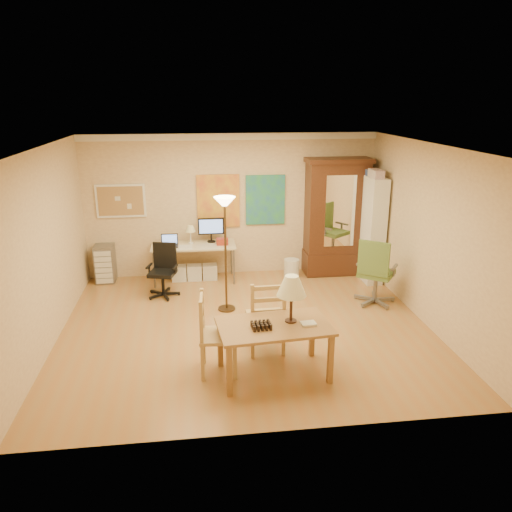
{
  "coord_description": "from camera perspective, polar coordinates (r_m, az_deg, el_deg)",
  "views": [
    {
      "loc": [
        -0.73,
        -6.84,
        3.35
      ],
      "look_at": [
        0.19,
        0.3,
        1.03
      ],
      "focal_mm": 35.0,
      "sensor_mm": 36.0,
      "label": 1
    }
  ],
  "objects": [
    {
      "name": "art_panel_right",
      "position": [
        9.6,
        1.08,
        6.43
      ],
      "size": [
        0.75,
        0.04,
        0.95
      ],
      "primitive_type": "cube",
      "color": "teal",
      "rests_on": "floor"
    },
    {
      "name": "torchiere_lamp",
      "position": [
        7.77,
        -3.57,
        4.07
      ],
      "size": [
        0.34,
        0.34,
        1.87
      ],
      "color": "#412F1A",
      "rests_on": "floor"
    },
    {
      "name": "crown_molding",
      "position": [
        9.36,
        -2.92,
        13.48
      ],
      "size": [
        5.5,
        0.08,
        0.12
      ],
      "primitive_type": "cube",
      "color": "white",
      "rests_on": "floor"
    },
    {
      "name": "wastebin",
      "position": [
        9.6,
        4.08,
        -1.45
      ],
      "size": [
        0.29,
        0.29,
        0.37
      ],
      "primitive_type": "cylinder",
      "color": "silver",
      "rests_on": "floor"
    },
    {
      "name": "corkboard",
      "position": [
        9.58,
        -15.2,
        6.1
      ],
      "size": [
        0.9,
        0.04,
        0.62
      ],
      "primitive_type": "cube",
      "color": "tan",
      "rests_on": "floor"
    },
    {
      "name": "armoire",
      "position": [
        9.77,
        9.07,
        3.58
      ],
      "size": [
        1.22,
        0.58,
        2.25
      ],
      "color": "#341E0E",
      "rests_on": "floor"
    },
    {
      "name": "office_chair_black",
      "position": [
        8.86,
        -10.52,
        -2.97
      ],
      "size": [
        0.57,
        0.57,
        0.92
      ],
      "color": "black",
      "rests_on": "floor"
    },
    {
      "name": "ladder_chair_left",
      "position": [
        6.32,
        -4.64,
        -9.11
      ],
      "size": [
        0.49,
        0.51,
        1.05
      ],
      "color": "tan",
      "rests_on": "floor"
    },
    {
      "name": "floor",
      "position": [
        7.65,
        -1.14,
        -8.12
      ],
      "size": [
        5.5,
        5.5,
        0.0
      ],
      "primitive_type": "plane",
      "color": "#AB733C",
      "rests_on": "ground"
    },
    {
      "name": "ladder_chair_back",
      "position": [
        6.77,
        1.15,
        -7.13
      ],
      "size": [
        0.5,
        0.48,
        1.05
      ],
      "color": "tan",
      "rests_on": "floor"
    },
    {
      "name": "drawer_cart",
      "position": [
        9.76,
        -16.86,
        -0.84
      ],
      "size": [
        0.35,
        0.42,
        0.7
      ],
      "color": "slate",
      "rests_on": "floor"
    },
    {
      "name": "dining_table",
      "position": [
        6.13,
        2.8,
        -6.62
      ],
      "size": [
        1.44,
        0.94,
        1.28
      ],
      "color": "brown",
      "rests_on": "floor"
    },
    {
      "name": "bookshelf",
      "position": [
        9.54,
        13.03,
        2.97
      ],
      "size": [
        0.29,
        0.78,
        1.96
      ],
      "color": "white",
      "rests_on": "floor"
    },
    {
      "name": "office_chair_green",
      "position": [
        8.59,
        13.41,
        -3.42
      ],
      "size": [
        0.72,
        0.72,
        1.14
      ],
      "color": "slate",
      "rests_on": "floor"
    },
    {
      "name": "computer_desk",
      "position": [
        9.46,
        -6.93,
        -0.27
      ],
      "size": [
        1.55,
        0.68,
        1.17
      ],
      "color": "#BDB08A",
      "rests_on": "floor"
    },
    {
      "name": "art_panel_left",
      "position": [
        9.51,
        -4.33,
        6.28
      ],
      "size": [
        0.8,
        0.04,
        1.0
      ],
      "primitive_type": "cube",
      "color": "yellow",
      "rests_on": "floor"
    }
  ]
}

